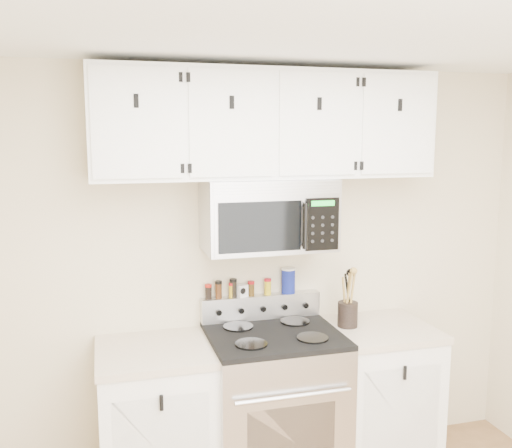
{
  "coord_description": "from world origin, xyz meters",
  "views": [
    {
      "loc": [
        -0.96,
        -1.61,
        2.08
      ],
      "look_at": [
        -0.1,
        1.45,
        1.59
      ],
      "focal_mm": 40.0,
      "sensor_mm": 36.0,
      "label": 1
    }
  ],
  "objects_px": {
    "salt_canister": "(288,280)",
    "microwave": "(268,214)",
    "range": "(274,407)",
    "utensil_crock": "(348,312)"
  },
  "relations": [
    {
      "from": "microwave",
      "to": "range",
      "type": "bearing_deg",
      "value": -90.23
    },
    {
      "from": "microwave",
      "to": "salt_canister",
      "type": "xyz_separation_m",
      "value": [
        0.18,
        0.16,
        -0.45
      ]
    },
    {
      "from": "microwave",
      "to": "utensil_crock",
      "type": "relative_size",
      "value": 2.12
    },
    {
      "from": "salt_canister",
      "to": "microwave",
      "type": "bearing_deg",
      "value": -139.15
    },
    {
      "from": "range",
      "to": "utensil_crock",
      "type": "height_order",
      "value": "utensil_crock"
    },
    {
      "from": "utensil_crock",
      "to": "salt_canister",
      "type": "relative_size",
      "value": 2.22
    },
    {
      "from": "range",
      "to": "utensil_crock",
      "type": "distance_m",
      "value": 0.72
    },
    {
      "from": "range",
      "to": "microwave",
      "type": "distance_m",
      "value": 1.15
    },
    {
      "from": "microwave",
      "to": "salt_canister",
      "type": "relative_size",
      "value": 4.7
    },
    {
      "from": "utensil_crock",
      "to": "salt_canister",
      "type": "xyz_separation_m",
      "value": [
        -0.32,
        0.21,
        0.17
      ]
    }
  ]
}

